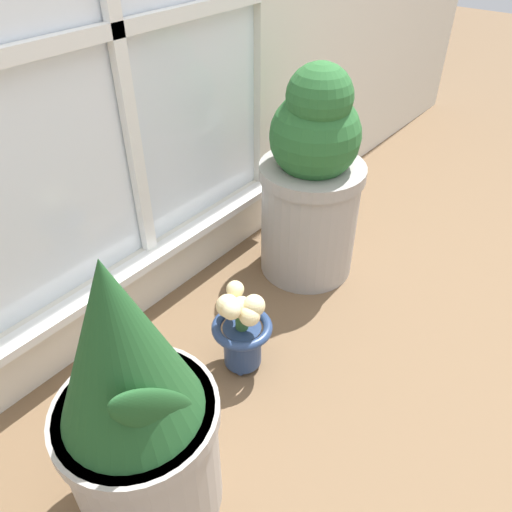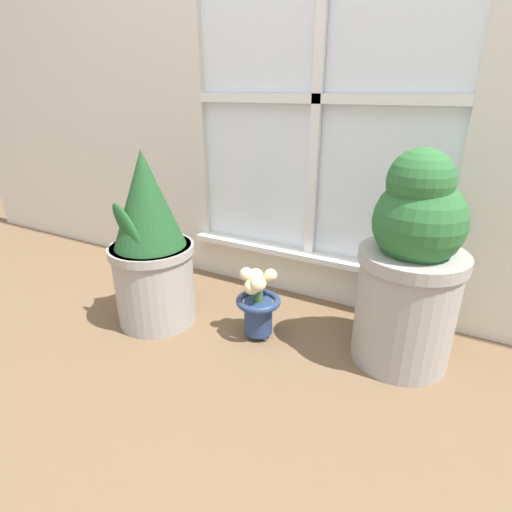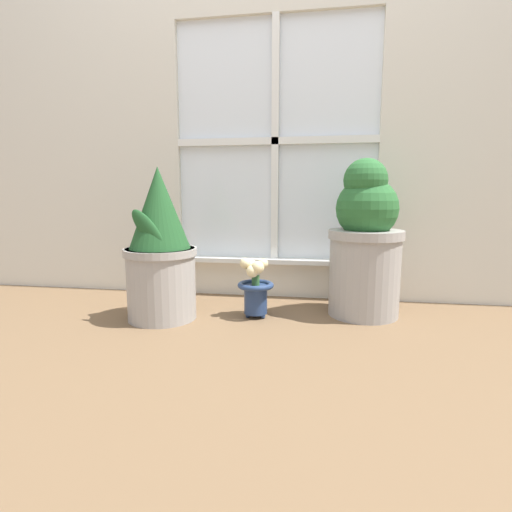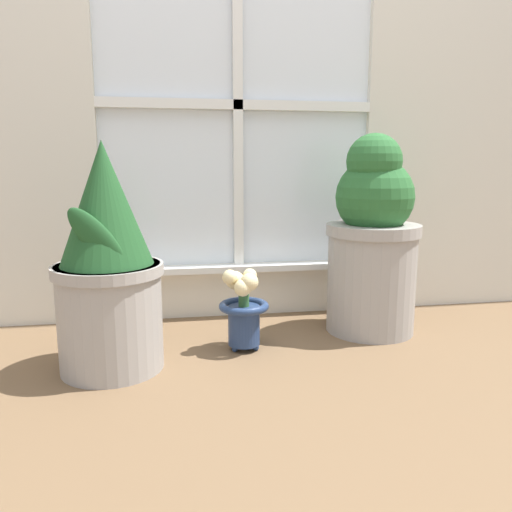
# 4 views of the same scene
# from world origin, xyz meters

# --- Properties ---
(ground_plane) EXTENTS (10.00, 10.00, 0.00)m
(ground_plane) POSITION_xyz_m (0.00, 0.00, 0.00)
(ground_plane) COLOR brown
(potted_plant_left) EXTENTS (0.31, 0.31, 0.66)m
(potted_plant_left) POSITION_xyz_m (-0.44, 0.21, 0.31)
(potted_plant_left) COLOR #9E9993
(potted_plant_left) RESTS_ON ground_plane
(potted_plant_right) EXTENTS (0.33, 0.33, 0.70)m
(potted_plant_right) POSITION_xyz_m (0.44, 0.40, 0.33)
(potted_plant_right) COLOR #9E9993
(potted_plant_right) RESTS_ON ground_plane
(flower_vase) EXTENTS (0.16, 0.16, 0.27)m
(flower_vase) POSITION_xyz_m (-0.04, 0.29, 0.14)
(flower_vase) COLOR navy
(flower_vase) RESTS_ON ground_plane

